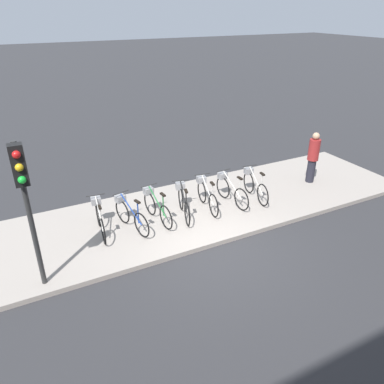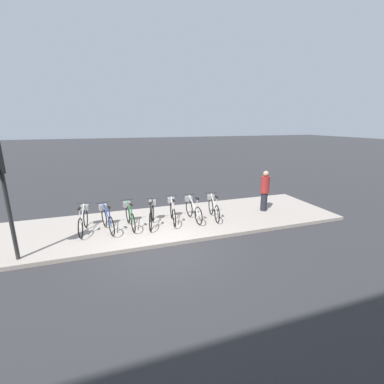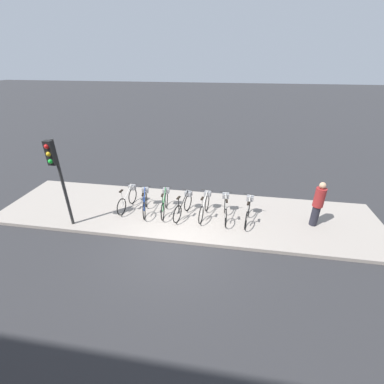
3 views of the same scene
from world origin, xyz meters
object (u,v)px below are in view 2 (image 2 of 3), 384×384
parked_bicycle_1 (107,218)px  parked_bicycle_5 (193,208)px  parked_bicycle_6 (213,207)px  parked_bicycle_4 (172,210)px  traffic_light (1,178)px  pedestrian (265,190)px  parked_bicycle_2 (130,215)px  parked_bicycle_0 (83,219)px  parked_bicycle_3 (152,213)px

parked_bicycle_1 → parked_bicycle_5: bearing=0.6°
parked_bicycle_1 → parked_bicycle_6: 3.81m
parked_bicycle_4 → traffic_light: traffic_light is taller
parked_bicycle_1 → parked_bicycle_4: same height
pedestrian → traffic_light: size_ratio=0.54×
parked_bicycle_1 → pedestrian: bearing=0.5°
parked_bicycle_2 → pedestrian: bearing=-0.2°
parked_bicycle_0 → parked_bicycle_5: same height
parked_bicycle_6 → pedestrian: size_ratio=0.93×
parked_bicycle_5 → pedestrian: bearing=0.5°
parked_bicycle_0 → pedestrian: (6.81, -0.10, 0.44)m
parked_bicycle_0 → parked_bicycle_1: size_ratio=1.02×
parked_bicycle_0 → parked_bicycle_2: 1.47m
parked_bicycle_4 → parked_bicycle_5: same height
traffic_light → parked_bicycle_0: bearing=44.3°
parked_bicycle_0 → parked_bicycle_5: 3.74m
parked_bicycle_4 → traffic_light: (-4.53, -1.43, 1.79)m
parked_bicycle_3 → traffic_light: traffic_light is taller
parked_bicycle_1 → traffic_light: 3.19m
parked_bicycle_4 → parked_bicycle_6: same height
parked_bicycle_1 → parked_bicycle_5: 3.01m
parked_bicycle_1 → parked_bicycle_0: bearing=168.2°
parked_bicycle_3 → traffic_light: size_ratio=0.49×
parked_bicycle_6 → traffic_light: traffic_light is taller
parked_bicycle_0 → parked_bicycle_3: (2.22, -0.17, 0.00)m
parked_bicycle_5 → parked_bicycle_6: bearing=-3.8°
parked_bicycle_0 → parked_bicycle_1: 0.74m
parked_bicycle_4 → parked_bicycle_6: 1.56m
parked_bicycle_1 → parked_bicycle_3: same height
parked_bicycle_5 → parked_bicycle_4: bearing=177.0°
parked_bicycle_1 → parked_bicycle_3: (1.50, -0.02, 0.00)m
parked_bicycle_2 → parked_bicycle_4: bearing=-0.2°
parked_bicycle_0 → parked_bicycle_1: bearing=-11.8°
parked_bicycle_0 → parked_bicycle_6: 4.54m
parked_bicycle_5 → traffic_light: bearing=-165.3°
parked_bicycle_0 → parked_bicycle_5: (3.74, -0.12, 0.00)m
parked_bicycle_2 → parked_bicycle_5: same height
pedestrian → parked_bicycle_3: bearing=-179.0°
parked_bicycle_3 → parked_bicycle_5: bearing=2.0°
parked_bicycle_6 → parked_bicycle_5: bearing=176.2°
parked_bicycle_3 → parked_bicycle_5: 1.52m
parked_bicycle_2 → parked_bicycle_4: same height
parked_bicycle_5 → traffic_light: 5.75m
parked_bicycle_3 → traffic_light: 4.38m
parked_bicycle_2 → parked_bicycle_6: same height
traffic_light → parked_bicycle_2: bearing=25.4°
parked_bicycle_2 → parked_bicycle_3: same height
parked_bicycle_3 → parked_bicycle_6: size_ratio=0.98×
parked_bicycle_3 → parked_bicycle_6: bearing=-0.0°
parked_bicycle_1 → parked_bicycle_2: same height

